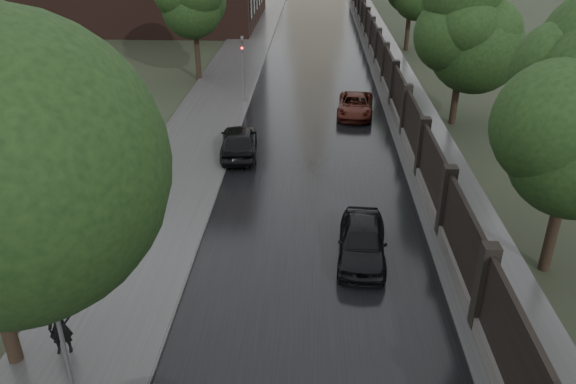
{
  "coord_description": "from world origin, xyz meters",
  "views": [
    {
      "loc": [
        -0.11,
        -7.59,
        10.47
      ],
      "look_at": [
        -0.95,
        10.2,
        1.5
      ],
      "focal_mm": 35.0,
      "sensor_mm": 36.0,
      "label": 1
    }
  ],
  "objects": [
    {
      "name": "tree_left_far",
      "position": [
        -8.0,
        30.0,
        5.24
      ],
      "size": [
        4.25,
        4.25,
        7.39
      ],
      "color": "black",
      "rests_on": "ground"
    },
    {
      "name": "car_right_near",
      "position": [
        1.6,
        8.37,
        0.66
      ],
      "size": [
        1.85,
        4.0,
        1.33
      ],
      "primitive_type": "imported",
      "rotation": [
        0.0,
        0.0,
        -0.07
      ],
      "color": "black",
      "rests_on": "ground"
    },
    {
      "name": "lamp_post",
      "position": [
        -5.4,
        1.5,
        2.67
      ],
      "size": [
        0.25,
        0.12,
        5.11
      ],
      "color": "#59595E",
      "rests_on": "ground"
    },
    {
      "name": "car_right_far",
      "position": [
        2.26,
        23.14,
        0.58
      ],
      "size": [
        2.3,
        4.34,
        1.16
      ],
      "primitive_type": "imported",
      "rotation": [
        0.0,
        0.0,
        -0.09
      ],
      "color": "#34120B",
      "rests_on": "ground"
    },
    {
      "name": "traffic_light",
      "position": [
        -4.3,
        24.99,
        2.4
      ],
      "size": [
        0.16,
        0.32,
        4.0
      ],
      "color": "#59595E",
      "rests_on": "ground"
    },
    {
      "name": "pedestrian_umbrella",
      "position": [
        -6.45,
        3.35,
        1.84
      ],
      "size": [
        1.17,
        1.18,
        2.52
      ],
      "rotation": [
        0.0,
        0.0,
        0.29
      ],
      "color": "black",
      "rests_on": "sidewalk_left"
    },
    {
      "name": "hatchback_left",
      "position": [
        -3.6,
        17.03,
        0.71
      ],
      "size": [
        2.05,
        4.33,
        1.43
      ],
      "primitive_type": "imported",
      "rotation": [
        0.0,
        0.0,
        3.23
      ],
      "color": "black",
      "rests_on": "ground"
    },
    {
      "name": "fence_right",
      "position": [
        4.6,
        32.01,
        1.01
      ],
      "size": [
        0.45,
        75.72,
        2.7
      ],
      "color": "#383533",
      "rests_on": "ground"
    },
    {
      "name": "tree_right_b",
      "position": [
        7.5,
        22.0,
        4.95
      ],
      "size": [
        4.08,
        4.08,
        7.01
      ],
      "color": "black",
      "rests_on": "ground"
    }
  ]
}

